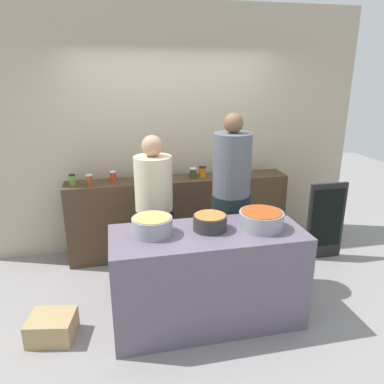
# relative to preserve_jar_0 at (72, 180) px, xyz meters

# --- Properties ---
(ground) EXTENTS (12.00, 12.00, 0.00)m
(ground) POSITION_rel_preserve_jar_0_xyz_m (1.24, -1.10, -1.04)
(ground) COLOR gray
(storefront_wall) EXTENTS (4.80, 0.12, 3.00)m
(storefront_wall) POSITION_rel_preserve_jar_0_xyz_m (1.24, 0.35, 0.46)
(storefront_wall) COLOR #B7A68E
(storefront_wall) RESTS_ON ground
(display_shelf) EXTENTS (2.70, 0.36, 0.98)m
(display_shelf) POSITION_rel_preserve_jar_0_xyz_m (1.24, -0.00, -0.55)
(display_shelf) COLOR #473322
(display_shelf) RESTS_ON ground
(prep_table) EXTENTS (1.70, 0.70, 0.89)m
(prep_table) POSITION_rel_preserve_jar_0_xyz_m (1.24, -1.40, -0.60)
(prep_table) COLOR #5D5466
(prep_table) RESTS_ON ground
(preserve_jar_0) EXTENTS (0.08, 0.08, 0.12)m
(preserve_jar_0) POSITION_rel_preserve_jar_0_xyz_m (0.00, 0.00, 0.00)
(preserve_jar_0) COLOR #609832
(preserve_jar_0) RESTS_ON display_shelf
(preserve_jar_1) EXTENTS (0.07, 0.07, 0.13)m
(preserve_jar_1) POSITION_rel_preserve_jar_0_xyz_m (0.19, -0.07, 0.00)
(preserve_jar_1) COLOR #983F21
(preserve_jar_1) RESTS_ON display_shelf
(preserve_jar_2) EXTENTS (0.08, 0.08, 0.12)m
(preserve_jar_2) POSITION_rel_preserve_jar_0_xyz_m (0.46, 0.04, 0.00)
(preserve_jar_2) COLOR #BC3913
(preserve_jar_2) RESTS_ON display_shelf
(preserve_jar_3) EXTENTS (0.07, 0.07, 0.15)m
(preserve_jar_3) POSITION_rel_preserve_jar_0_xyz_m (0.77, -0.04, 0.01)
(preserve_jar_3) COLOR yellow
(preserve_jar_3) RESTS_ON display_shelf
(preserve_jar_4) EXTENTS (0.09, 0.09, 0.13)m
(preserve_jar_4) POSITION_rel_preserve_jar_0_xyz_m (0.91, 0.04, 0.00)
(preserve_jar_4) COLOR #CF631D
(preserve_jar_4) RESTS_ON display_shelf
(preserve_jar_5) EXTENTS (0.08, 0.08, 0.11)m
(preserve_jar_5) POSITION_rel_preserve_jar_0_xyz_m (1.06, 0.06, -0.00)
(preserve_jar_5) COLOR olive
(preserve_jar_5) RESTS_ON display_shelf
(preserve_jar_6) EXTENTS (0.08, 0.08, 0.12)m
(preserve_jar_6) POSITION_rel_preserve_jar_0_xyz_m (1.41, -0.01, 0.00)
(preserve_jar_6) COLOR #34491F
(preserve_jar_6) RESTS_ON display_shelf
(preserve_jar_7) EXTENTS (0.09, 0.09, 0.13)m
(preserve_jar_7) POSITION_rel_preserve_jar_0_xyz_m (1.53, 0.01, 0.00)
(preserve_jar_7) COLOR orange
(preserve_jar_7) RESTS_ON display_shelf
(preserve_jar_8) EXTENTS (0.09, 0.09, 0.10)m
(preserve_jar_8) POSITION_rel_preserve_jar_0_xyz_m (1.97, 0.04, -0.01)
(preserve_jar_8) COLOR #2B4920
(preserve_jar_8) RESTS_ON display_shelf
(cooking_pot_left) EXTENTS (0.35, 0.35, 0.16)m
(cooking_pot_left) POSITION_rel_preserve_jar_0_xyz_m (0.76, -1.34, -0.07)
(cooking_pot_left) COLOR gray
(cooking_pot_left) RESTS_ON prep_table
(cooking_pot_center) EXTENTS (0.30, 0.30, 0.14)m
(cooking_pot_center) POSITION_rel_preserve_jar_0_xyz_m (1.27, -1.35, -0.08)
(cooking_pot_center) COLOR #2D2D2D
(cooking_pot_center) RESTS_ON prep_table
(cooking_pot_right) EXTENTS (0.39, 0.39, 0.16)m
(cooking_pot_right) POSITION_rel_preserve_jar_0_xyz_m (1.72, -1.42, -0.07)
(cooking_pot_right) COLOR gray
(cooking_pot_right) RESTS_ON prep_table
(cook_with_tongs) EXTENTS (0.39, 0.39, 1.64)m
(cook_with_tongs) POSITION_rel_preserve_jar_0_xyz_m (0.85, -0.74, -0.31)
(cook_with_tongs) COLOR black
(cook_with_tongs) RESTS_ON ground
(cook_in_cap) EXTENTS (0.40, 0.40, 1.84)m
(cook_in_cap) POSITION_rel_preserve_jar_0_xyz_m (1.63, -0.84, -0.21)
(cook_in_cap) COLOR black
(cook_in_cap) RESTS_ON ground
(bread_crate) EXTENTS (0.43, 0.39, 0.21)m
(bread_crate) POSITION_rel_preserve_jar_0_xyz_m (-0.14, -1.36, -0.94)
(bread_crate) COLOR tan
(bread_crate) RESTS_ON ground
(chalkboard_sign) EXTENTS (0.47, 0.05, 0.97)m
(chalkboard_sign) POSITION_rel_preserve_jar_0_xyz_m (2.95, -0.53, -0.56)
(chalkboard_sign) COLOR black
(chalkboard_sign) RESTS_ON ground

